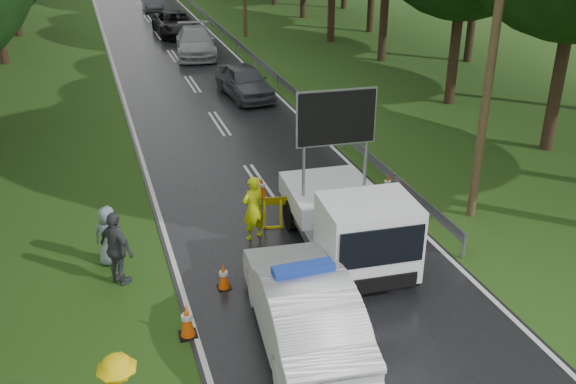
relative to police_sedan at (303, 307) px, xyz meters
name	(u,v)px	position (x,y,z in m)	size (l,w,h in m)	color
ground	(327,282)	(1.26, 1.87, -0.83)	(160.00, 160.00, 0.00)	#254313
road	(159,35)	(1.26, 31.87, -0.82)	(7.00, 140.00, 0.02)	black
guardrail	(217,24)	(4.96, 31.54, -0.28)	(0.12, 60.06, 0.70)	gray
utility_pole_near	(495,38)	(6.46, 3.87, 4.23)	(1.40, 0.24, 10.00)	#463720
police_sedan	(303,307)	(0.00, 0.00, 0.00)	(2.21, 5.16, 1.82)	silver
work_truck	(350,221)	(2.15, 2.70, 0.26)	(2.55, 5.18, 4.02)	gray
barrier	(305,203)	(1.68, 4.66, -0.10)	(2.30, 0.46, 0.96)	yellow
officer	(253,208)	(0.16, 4.48, 0.07)	(0.66, 0.43, 1.80)	#CCE20C
civilian	(358,232)	(2.23, 2.37, 0.11)	(0.91, 0.71, 1.88)	#173C9A
bystander_mid	(117,249)	(-3.42, 3.37, 0.10)	(1.09, 0.45, 1.86)	#3E4146
bystander_right	(109,236)	(-3.56, 4.33, -0.05)	(0.76, 0.50, 1.57)	gray
queue_car_first	(244,81)	(3.14, 17.13, -0.10)	(1.72, 4.29, 1.46)	#43454C
queue_car_second	(196,42)	(2.53, 25.73, -0.07)	(2.12, 5.22, 1.51)	#A0A3A7
queue_car_third	(175,24)	(2.31, 31.73, -0.11)	(2.39, 5.19, 1.44)	black
queue_car_fourth	(152,1)	(2.07, 41.78, -0.17)	(1.39, 4.00, 1.32)	#47484F
cone_near_left	(187,320)	(-2.24, 0.87, -0.44)	(0.38, 0.38, 0.81)	black
cone_center	(301,275)	(0.61, 1.87, -0.51)	(0.31, 0.31, 0.66)	black
cone_far	(262,187)	(1.06, 6.87, -0.51)	(0.32, 0.32, 0.67)	black
cone_left_mid	(224,276)	(-1.14, 2.37, -0.49)	(0.33, 0.33, 0.69)	black
cone_right	(387,184)	(4.76, 5.84, -0.49)	(0.34, 0.34, 0.71)	black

